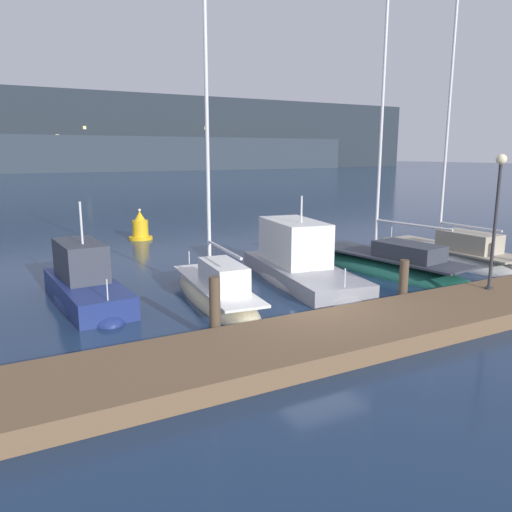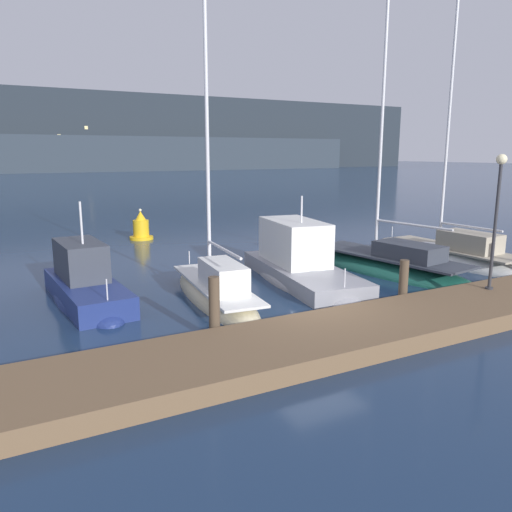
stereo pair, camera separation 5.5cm
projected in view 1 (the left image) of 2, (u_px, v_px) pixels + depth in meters
name	position (u px, v px, depth m)	size (l,w,h in m)	color
ground_plane	(314.00, 319.00, 14.34)	(400.00, 400.00, 0.00)	#192D4C
dock	(356.00, 331.00, 12.68)	(28.28, 2.80, 0.45)	brown
mooring_pile_1	(215.00, 309.00, 12.50)	(0.28, 0.28, 1.67)	#4C3D2D
mooring_pile_2	(403.00, 283.00, 15.48)	(0.28, 0.28, 1.45)	#4C3D2D
motorboat_berth_2	(86.00, 292.00, 15.93)	(2.21, 5.88, 3.78)	navy
sailboat_berth_3	(216.00, 295.00, 16.16)	(2.30, 7.08, 10.89)	beige
motorboat_berth_4	(300.00, 270.00, 18.68)	(3.52, 7.70, 3.74)	gray
sailboat_berth_5	(389.00, 269.00, 19.88)	(3.43, 8.22, 11.41)	#195647
sailboat_berth_6	(451.00, 259.00, 21.72)	(2.44, 7.62, 11.63)	white
channel_buoy	(140.00, 229.00, 27.35)	(1.28, 1.28, 1.69)	gold
dock_lamppost	(497.00, 201.00, 15.25)	(0.32, 0.32, 4.20)	#2D2D33
hillside_backdrop	(27.00, 134.00, 124.61)	(240.00, 23.00, 20.03)	#232B33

